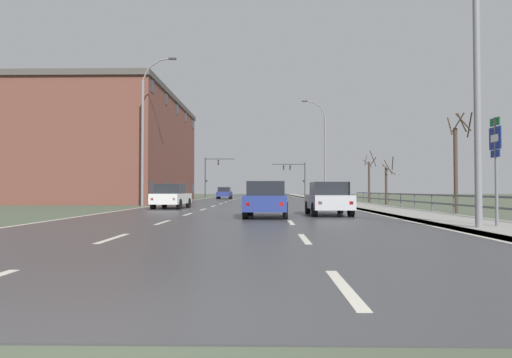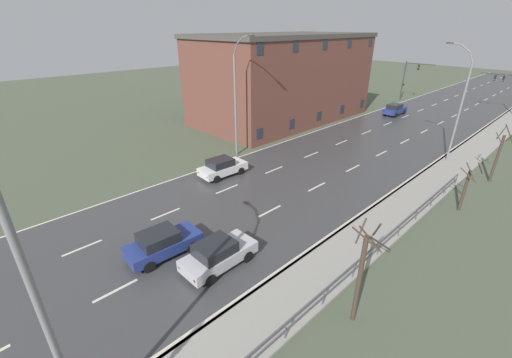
% 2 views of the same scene
% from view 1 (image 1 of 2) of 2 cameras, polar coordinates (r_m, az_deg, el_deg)
% --- Properties ---
extents(ground_plane, '(160.00, 160.00, 0.12)m').
position_cam_1_polar(ground_plane, '(51.49, -0.47, -2.80)').
color(ground_plane, '#4C5642').
extents(road_asphalt_strip, '(14.00, 120.00, 0.03)m').
position_cam_1_polar(road_asphalt_strip, '(63.48, -0.18, -2.47)').
color(road_asphalt_strip, '#3D3D3F').
rests_on(road_asphalt_strip, ground).
extents(sidewalk_right, '(3.00, 120.00, 0.12)m').
position_cam_1_polar(sidewalk_right, '(63.86, 7.40, -2.41)').
color(sidewalk_right, gray).
rests_on(sidewalk_right, ground).
extents(guardrail, '(0.07, 33.64, 1.00)m').
position_cam_1_polar(guardrail, '(25.47, 20.53, -2.44)').
color(guardrail, '#515459').
rests_on(guardrail, ground).
extents(street_lamp_foreground, '(2.74, 0.24, 10.43)m').
position_cam_1_polar(street_lamp_foreground, '(14.93, 25.69, 13.77)').
color(street_lamp_foreground, slate).
rests_on(street_lamp_foreground, ground).
extents(street_lamp_midground, '(2.46, 0.24, 10.42)m').
position_cam_1_polar(street_lamp_midground, '(46.21, 8.62, 3.46)').
color(street_lamp_midground, slate).
rests_on(street_lamp_midground, ground).
extents(street_lamp_left_bank, '(2.56, 0.24, 11.01)m').
position_cam_1_polar(street_lamp_left_bank, '(34.05, -14.02, 5.69)').
color(street_lamp_left_bank, slate).
rests_on(street_lamp_left_bank, ground).
extents(highway_sign, '(0.09, 0.68, 3.43)m').
position_cam_1_polar(highway_sign, '(15.37, 28.29, 2.46)').
color(highway_sign, slate).
rests_on(highway_sign, ground).
extents(traffic_signal_right, '(5.34, 0.36, 5.58)m').
position_cam_1_polar(traffic_signal_right, '(71.83, 5.17, 0.74)').
color(traffic_signal_right, '#38383A').
rests_on(traffic_signal_right, ground).
extents(traffic_signal_left, '(4.64, 0.36, 6.32)m').
position_cam_1_polar(traffic_signal_left, '(70.46, -5.87, 0.97)').
color(traffic_signal_left, '#38383A').
rests_on(traffic_signal_left, ground).
extents(car_mid_centre, '(1.99, 4.18, 1.57)m').
position_cam_1_polar(car_mid_centre, '(29.04, -10.76, -2.17)').
color(car_mid_centre, silver).
rests_on(car_mid_centre, ground).
extents(car_far_right, '(1.87, 4.12, 1.57)m').
position_cam_1_polar(car_far_right, '(59.45, -4.05, -1.78)').
color(car_far_right, navy).
rests_on(car_far_right, ground).
extents(car_near_right, '(1.89, 4.13, 1.57)m').
position_cam_1_polar(car_near_right, '(21.22, 9.21, -2.47)').
color(car_near_right, '#B7B7BC').
rests_on(car_near_right, ground).
extents(car_far_left, '(2.00, 4.19, 1.57)m').
position_cam_1_polar(car_far_left, '(19.37, 1.37, -2.59)').
color(car_far_left, navy).
rests_on(car_far_left, ground).
extents(brick_building, '(12.82, 23.63, 10.76)m').
position_cam_1_polar(brick_building, '(49.02, -17.30, 3.57)').
color(brick_building, brown).
rests_on(brick_building, ground).
extents(bare_tree_near, '(1.17, 1.41, 5.20)m').
position_cam_1_polar(bare_tree_near, '(25.12, 24.23, 1.81)').
color(bare_tree_near, '#423328').
rests_on(bare_tree_near, ground).
extents(bare_tree_mid, '(1.14, 1.06, 3.92)m').
position_cam_1_polar(bare_tree_mid, '(38.00, 16.35, -0.54)').
color(bare_tree_mid, '#423328').
rests_on(bare_tree_mid, ground).
extents(bare_tree_far, '(1.32, 1.49, 5.00)m').
position_cam_1_polar(bare_tree_far, '(44.78, 14.26, 0.01)').
color(bare_tree_far, '#423328').
rests_on(bare_tree_far, ground).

